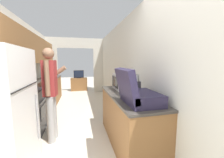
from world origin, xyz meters
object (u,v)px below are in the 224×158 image
person (51,92)px  television (79,74)px  microwave (124,82)px  suitcase (136,93)px  tv_cabinet (79,84)px  range_oven (27,111)px

person → television: bearing=-1.0°
person → microwave: bearing=-83.3°
suitcase → television: bearing=98.1°
tv_cabinet → television: size_ratio=1.65×
range_oven → person: bearing=-36.2°
person → television: person is taller
range_oven → microwave: 2.07m
person → microwave: (1.41, 0.03, 0.14)m
tv_cabinet → television: television is taller
microwave → tv_cabinet: bearing=101.7°
person → microwave: size_ratio=3.48×
tv_cabinet → television: 0.50m
range_oven → suitcase: 2.30m
microwave → tv_cabinet: (-0.92, 4.42, -0.73)m
range_oven → tv_cabinet: 4.19m
person → microwave: person is taller
range_oven → tv_cabinet: bearing=75.7°
person → tv_cabinet: 4.52m
person → tv_cabinet: person is taller
television → tv_cabinet: bearing=90.0°
range_oven → microwave: bearing=-10.5°
range_oven → tv_cabinet: range_oven is taller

